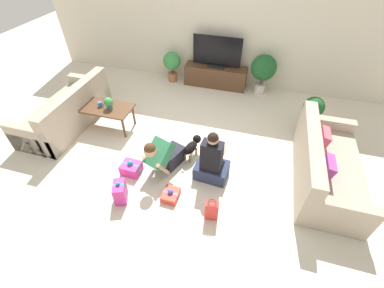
{
  "coord_description": "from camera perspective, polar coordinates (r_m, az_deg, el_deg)",
  "views": [
    {
      "loc": [
        1.16,
        -3.32,
        3.24
      ],
      "look_at": [
        0.31,
        -0.37,
        0.45
      ],
      "focal_mm": 24.0,
      "sensor_mm": 36.0,
      "label": 1
    }
  ],
  "objects": [
    {
      "name": "potted_plant_back_right",
      "position": [
        6.22,
        15.59,
        15.78
      ],
      "size": [
        0.57,
        0.57,
        0.93
      ],
      "color": "beige",
      "rests_on": "ground_plane"
    },
    {
      "name": "potted_plant_corner_right",
      "position": [
        5.46,
        25.08,
        6.44
      ],
      "size": [
        0.39,
        0.39,
        0.7
      ],
      "color": "#A36042",
      "rests_on": "ground_plane"
    },
    {
      "name": "coffee_table",
      "position": [
        5.25,
        -18.6,
        7.29
      ],
      "size": [
        1.02,
        0.55,
        0.46
      ],
      "color": "brown",
      "rests_on": "ground_plane"
    },
    {
      "name": "tabletop_plant",
      "position": [
        5.1,
        -18.06,
        8.75
      ],
      "size": [
        0.17,
        0.17,
        0.22
      ],
      "color": "#336B84",
      "rests_on": "coffee_table"
    },
    {
      "name": "tv_console",
      "position": [
        6.5,
        5.21,
        14.76
      ],
      "size": [
        1.48,
        0.38,
        0.5
      ],
      "color": "brown",
      "rests_on": "ground_plane"
    },
    {
      "name": "person_sitting",
      "position": [
        4.03,
        4.42,
        -4.05
      ],
      "size": [
        0.55,
        0.5,
        0.94
      ],
      "rotation": [
        0.0,
        0.0,
        3.07
      ],
      "color": "#283351",
      "rests_on": "ground_plane"
    },
    {
      "name": "mug",
      "position": [
        5.26,
        -19.72,
        8.35
      ],
      "size": [
        0.12,
        0.08,
        0.09
      ],
      "color": "#386BAD",
      "rests_on": "coffee_table"
    },
    {
      "name": "tv",
      "position": [
        6.26,
        5.55,
        19.38
      ],
      "size": [
        1.12,
        0.2,
        0.71
      ],
      "color": "black",
      "rests_on": "tv_console"
    },
    {
      "name": "dog",
      "position": [
        4.43,
        0.08,
        -0.4
      ],
      "size": [
        0.25,
        0.53,
        0.35
      ],
      "rotation": [
        0.0,
        0.0,
        2.86
      ],
      "color": "black",
      "rests_on": "ground_plane"
    },
    {
      "name": "potted_plant_back_left",
      "position": [
        6.62,
        -4.47,
        17.55
      ],
      "size": [
        0.43,
        0.43,
        0.75
      ],
      "color": "#A36042",
      "rests_on": "ground_plane"
    },
    {
      "name": "wall_back",
      "position": [
        6.36,
        5.28,
        24.38
      ],
      "size": [
        8.4,
        0.06,
        2.6
      ],
      "color": "beige",
      "rests_on": "ground_plane"
    },
    {
      "name": "ground_plane",
      "position": [
        4.78,
        -2.33,
        -0.44
      ],
      "size": [
        16.0,
        16.0,
        0.0
      ],
      "primitive_type": "plane",
      "color": "beige"
    },
    {
      "name": "gift_box_b",
      "position": [
        3.97,
        -4.78,
        -11.17
      ],
      "size": [
        0.24,
        0.29,
        0.17
      ],
      "rotation": [
        0.0,
        0.0,
        -0.02
      ],
      "color": "red",
      "rests_on": "ground_plane"
    },
    {
      "name": "person_kneeling",
      "position": [
        4.15,
        -6.37,
        -2.4
      ],
      "size": [
        0.54,
        0.8,
        0.76
      ],
      "rotation": [
        0.0,
        0.0,
        -0.34
      ],
      "color": "#23232D",
      "rests_on": "ground_plane"
    },
    {
      "name": "gift_box_c",
      "position": [
        3.99,
        -15.67,
        -10.22
      ],
      "size": [
        0.25,
        0.31,
        0.38
      ],
      "rotation": [
        0.0,
        0.0,
        0.4
      ],
      "color": "#CC3389",
      "rests_on": "ground_plane"
    },
    {
      "name": "sofa_left",
      "position": [
        5.7,
        -25.98,
        6.45
      ],
      "size": [
        0.91,
        1.97,
        0.82
      ],
      "rotation": [
        0.0,
        0.0,
        -1.57
      ],
      "color": "tan",
      "rests_on": "ground_plane"
    },
    {
      "name": "gift_box_a",
      "position": [
        4.37,
        -13.35,
        -5.21
      ],
      "size": [
        0.31,
        0.27,
        0.26
      ],
      "rotation": [
        0.0,
        0.0,
        -0.04
      ],
      "color": "#CC3389",
      "rests_on": "ground_plane"
    },
    {
      "name": "gift_bag_a",
      "position": [
        3.68,
        4.37,
        -14.46
      ],
      "size": [
        0.2,
        0.14,
        0.35
      ],
      "rotation": [
        0.0,
        0.0,
        0.15
      ],
      "color": "red",
      "rests_on": "ground_plane"
    },
    {
      "name": "sofa_right",
      "position": [
        4.52,
        27.32,
        -4.45
      ],
      "size": [
        0.91,
        1.97,
        0.82
      ],
      "rotation": [
        0.0,
        0.0,
        1.57
      ],
      "color": "tan",
      "rests_on": "ground_plane"
    }
  ]
}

